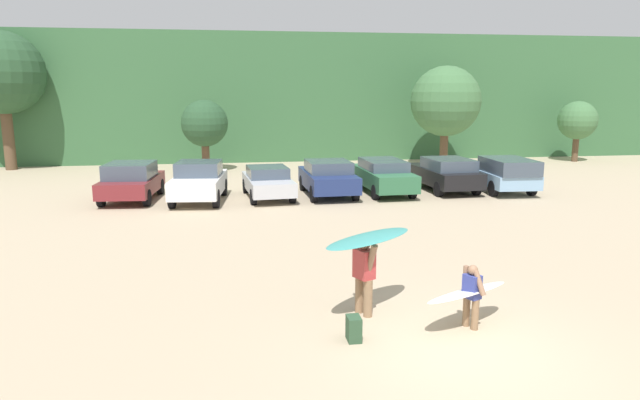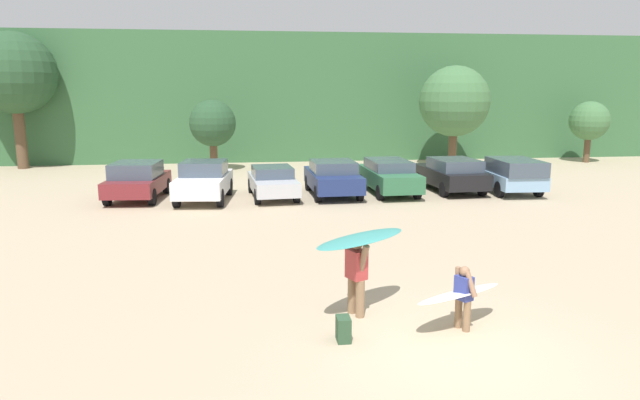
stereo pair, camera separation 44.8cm
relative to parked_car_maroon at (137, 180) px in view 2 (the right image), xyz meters
name	(u,v)px [view 2 (the right image)]	position (x,y,z in m)	size (l,w,h in m)	color
ground_plane	(452,354)	(7.89, -15.03, -0.81)	(120.00, 120.00, 0.00)	tan
hillside_ridge	(294,97)	(7.89, 17.62, 3.14)	(108.00, 12.00, 7.89)	#38663D
tree_center_right	(14,74)	(-8.28, 10.48, 4.50)	(4.54, 4.54, 7.63)	brown
tree_ridge_back	(213,124)	(2.63, 8.09, 1.80)	(2.54, 2.54, 3.91)	brown
tree_far_left	(455,102)	(16.38, 8.18, 2.96)	(4.05, 4.05, 5.81)	brown
tree_left	(589,121)	(25.39, 9.07, 1.73)	(2.38, 2.38, 3.76)	brown
parked_car_maroon	(137,180)	(0.00, 0.00, 0.00)	(2.21, 4.07, 1.55)	maroon
parked_car_white	(204,181)	(2.73, -0.65, 0.02)	(2.24, 4.09, 1.61)	white
parked_car_silver	(273,181)	(5.50, -0.28, -0.12)	(2.06, 4.18, 1.30)	silver
parked_car_navy	(333,177)	(8.06, -0.15, -0.02)	(2.05, 4.24, 1.49)	navy
parked_car_forest_green	(389,175)	(10.56, 0.12, -0.03)	(1.92, 4.61, 1.45)	#2D6642
parked_car_black	(451,174)	(13.42, 0.24, -0.03)	(2.16, 4.44, 1.48)	black
parked_car_sky_blue	(508,174)	(15.81, -0.29, 0.01)	(2.06, 4.93, 1.54)	#84ADD1
person_adult	(356,272)	(6.59, -13.13, 0.09)	(0.46, 0.78, 1.59)	#8C6B4C
person_child	(464,294)	(8.43, -14.08, -0.12)	(0.35, 0.53, 1.23)	#8C6B4C
surfboard_teal	(362,239)	(6.67, -13.18, 0.77)	(2.27, 1.92, 0.09)	teal
surfboard_white	(459,294)	(8.38, -14.02, -0.13)	(2.11, 1.45, 0.20)	white
backpack_dropped	(343,329)	(6.14, -14.29, -0.59)	(0.24, 0.34, 0.45)	#2D4C33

